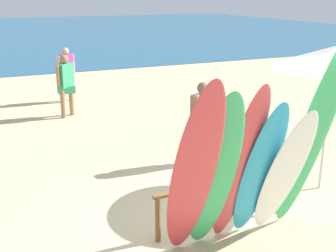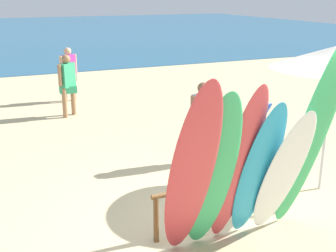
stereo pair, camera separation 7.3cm
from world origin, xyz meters
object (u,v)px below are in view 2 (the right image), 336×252
object	(u,v)px
surfboard_white_4	(282,175)
beachgoer_midbeach	(69,71)
surfboard_red_2	(237,168)
surfboard_green_5	(311,136)
surfboard_teal_3	(257,173)
beach_chair_red	(263,122)
surfboard_rack	(223,193)
beach_umbrella	(334,58)
beachgoer_near_rack	(203,117)
surfboard_green_1	(212,175)
beachgoer_by_water	(68,81)
surfboard_red_0	(191,175)

from	to	relation	value
surfboard_white_4	beachgoer_midbeach	world-z (taller)	surfboard_white_4
surfboard_red_2	surfboard_green_5	size ratio (longest dim) A/B	0.79
surfboard_red_2	surfboard_green_5	world-z (taller)	surfboard_green_5
surfboard_teal_3	beach_chair_red	size ratio (longest dim) A/B	2.55
surfboard_rack	beach_umbrella	world-z (taller)	beach_umbrella
beachgoer_near_rack	beach_umbrella	size ratio (longest dim) A/B	0.67
beachgoer_near_rack	surfboard_green_1	bearing A→B (deg)	47.06
beachgoer_by_water	beach_umbrella	xyz separation A→B (m)	(2.89, -5.95, 1.22)
surfboard_red_2	beachgoer_midbeach	xyz separation A→B (m)	(-0.34, 8.48, -0.19)
surfboard_green_1	surfboard_green_5	world-z (taller)	surfboard_green_5
surfboard_red_0	beachgoer_midbeach	size ratio (longest dim) A/B	1.58
surfboard_white_4	beach_umbrella	xyz separation A→B (m)	(1.61, 1.02, 1.20)
surfboard_rack	surfboard_red_2	size ratio (longest dim) A/B	0.90
surfboard_red_2	surfboard_white_4	xyz separation A→B (m)	(0.59, -0.09, -0.16)
surfboard_green_1	beachgoer_by_water	xyz separation A→B (m)	(-0.32, 6.92, -0.16)
beachgoer_midbeach	beach_umbrella	distance (m)	8.06
surfboard_teal_3	beachgoer_midbeach	distance (m)	8.50
beach_chair_red	beach_umbrella	world-z (taller)	beach_umbrella
surfboard_green_1	surfboard_rack	bearing A→B (deg)	52.17
beach_umbrella	beachgoer_near_rack	bearing A→B (deg)	125.44
beach_chair_red	surfboard_red_2	bearing A→B (deg)	-137.32
surfboard_white_4	surfboard_green_1	bearing A→B (deg)	179.04
beachgoer_by_water	surfboard_red_2	bearing A→B (deg)	59.62
surfboard_red_2	beachgoer_midbeach	world-z (taller)	surfboard_red_2
surfboard_red_2	surfboard_teal_3	world-z (taller)	surfboard_red_2
surfboard_red_2	beach_chair_red	distance (m)	4.35
surfboard_white_4	beachgoer_by_water	bearing A→B (deg)	102.03
surfboard_rack	surfboard_red_2	world-z (taller)	surfboard_red_2
surfboard_rack	beach_umbrella	distance (m)	2.67
surfboard_green_5	surfboard_teal_3	bearing A→B (deg)	169.66
surfboard_green_1	surfboard_teal_3	size ratio (longest dim) A/B	1.09
beachgoer_near_rack	surfboard_red_0	bearing A→B (deg)	42.79
surfboard_green_5	beachgoer_midbeach	bearing A→B (deg)	96.91
beach_chair_red	surfboard_green_1	bearing A→B (deg)	-140.47
surfboard_rack	surfboard_white_4	xyz separation A→B (m)	(0.46, -0.62, 0.43)
beachgoer_near_rack	beach_chair_red	world-z (taller)	beachgoer_near_rack
beach_chair_red	beach_umbrella	xyz separation A→B (m)	(-0.55, -2.37, 1.71)
surfboard_red_2	beach_chair_red	world-z (taller)	surfboard_red_2
surfboard_red_0	surfboard_teal_3	world-z (taller)	surfboard_red_0
surfboard_green_5	beachgoer_midbeach	world-z (taller)	surfboard_green_5
beach_umbrella	surfboard_red_0	bearing A→B (deg)	-159.77
beachgoer_near_rack	beachgoer_by_water	world-z (taller)	beachgoer_by_water
surfboard_red_2	surfboard_rack	bearing A→B (deg)	70.62
surfboard_red_0	beachgoer_by_water	size ratio (longest dim) A/B	1.56
beach_chair_red	surfboard_rack	bearing A→B (deg)	-140.89
surfboard_green_1	surfboard_teal_3	distance (m)	0.66
surfboard_red_0	surfboard_teal_3	xyz separation A→B (m)	(0.96, 0.12, -0.19)
surfboard_teal_3	surfboard_green_1	bearing A→B (deg)	-176.58
surfboard_red_0	surfboard_green_5	distance (m)	1.66
surfboard_red_0	beachgoer_by_water	xyz separation A→B (m)	(-0.01, 7.01, -0.25)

